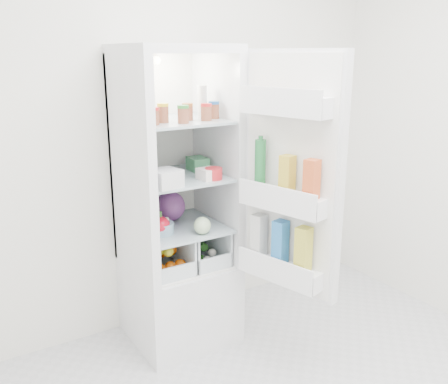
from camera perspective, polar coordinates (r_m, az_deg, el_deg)
room_walls at (r=2.02m, az=15.38°, el=10.46°), size 3.02×3.02×2.61m
refrigerator at (r=3.10m, az=-5.67°, el=-4.96°), size 0.60×0.60×1.80m
shelf_low at (r=3.03m, az=-5.18°, el=-3.99°), size 0.49×0.53×0.01m
shelf_mid at (r=2.94m, az=-5.33°, el=1.71°), size 0.49×0.53×0.02m
shelf_top at (r=2.88m, az=-5.49°, el=8.11°), size 0.49×0.53×0.02m
crisper_left at (r=3.02m, az=-7.20°, el=-6.71°), size 0.23×0.46×0.22m
crisper_right at (r=3.12m, az=-3.11°, el=-5.84°), size 0.23×0.46×0.22m
condiment_jars at (r=2.79m, az=-5.17°, el=8.91°), size 0.46×0.32×0.08m
squeeze_bottle at (r=2.92m, az=-2.50°, el=10.26°), size 0.06×0.06×0.19m
tub_white at (r=2.68m, az=-6.74°, el=1.55°), size 0.17×0.17×0.10m
tub_cream at (r=2.84m, az=-1.79°, el=2.10°), size 0.12×0.12×0.06m
tin_red at (r=2.84m, az=-1.19°, el=2.12°), size 0.11×0.11×0.07m
tub_green at (r=3.06m, az=-3.03°, el=3.23°), size 0.11×0.15×0.08m
red_cabbage at (r=3.10m, az=-6.16°, el=-1.62°), size 0.18×0.18×0.18m
bell_pepper at (r=2.87m, az=-7.24°, el=-3.86°), size 0.11×0.11×0.11m
mushroom_bowl at (r=2.90m, az=-7.16°, el=-4.13°), size 0.15×0.15×0.07m
salad_bag at (r=2.87m, az=-2.50°, el=-3.85°), size 0.10×0.10×0.10m
citrus_pile at (r=2.98m, az=-6.75°, el=-7.37°), size 0.20×0.24×0.16m
veg_pile at (r=3.14m, az=-3.00°, el=-6.64°), size 0.16×0.30×0.10m
fridge_door at (r=2.66m, az=7.46°, el=1.16°), size 0.30×0.60×1.30m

